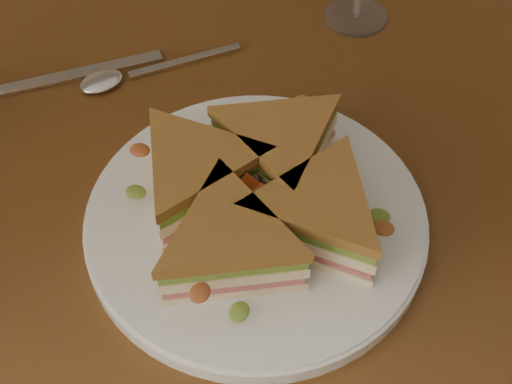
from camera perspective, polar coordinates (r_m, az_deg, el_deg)
table at (r=0.77m, az=-5.29°, el=-4.08°), size 1.20×0.80×0.75m
plate at (r=0.65m, az=0.00°, el=-2.32°), size 0.31×0.31×0.02m
sandwich_wedges at (r=0.62m, az=0.00°, el=-0.29°), size 0.29×0.29×0.06m
crisps_mound at (r=0.62m, az=0.00°, el=-0.52°), size 0.09×0.09×0.05m
spoon at (r=0.79m, az=-10.65°, el=9.05°), size 0.18×0.05×0.01m
knife at (r=0.81m, az=-15.51°, el=8.70°), size 0.21×0.07×0.00m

